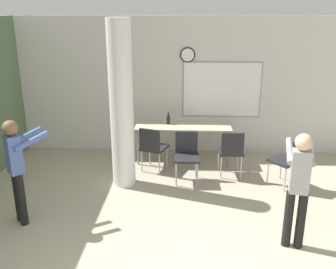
{
  "coord_description": "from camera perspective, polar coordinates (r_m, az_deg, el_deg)",
  "views": [
    {
      "loc": [
        0.04,
        -2.63,
        2.9
      ],
      "look_at": [
        -0.23,
        2.67,
        1.13
      ],
      "focal_mm": 40.0,
      "sensor_mm": 36.0,
      "label": 1
    }
  ],
  "objects": [
    {
      "name": "chair_table_front",
      "position": [
        6.59,
        2.84,
        -2.87
      ],
      "size": [
        0.45,
        0.45,
        0.87
      ],
      "color": "#232328",
      "rests_on": "ground_plane"
    },
    {
      "name": "person_playing_side",
      "position": [
        4.89,
        19.3,
        -6.81
      ],
      "size": [
        0.41,
        0.63,
        1.53
      ],
      "color": "black",
      "rests_on": "ground_plane"
    },
    {
      "name": "bottle_on_table",
      "position": [
        7.44,
        0.04,
        2.3
      ],
      "size": [
        0.07,
        0.07,
        0.24
      ],
      "color": "black",
      "rests_on": "folding_table"
    },
    {
      "name": "chair_table_right",
      "position": [
        6.83,
        9.57,
        -2.31
      ],
      "size": [
        0.46,
        0.46,
        0.87
      ],
      "color": "#232328",
      "rests_on": "ground_plane"
    },
    {
      "name": "folding_table",
      "position": [
        7.42,
        2.33,
        1.12
      ],
      "size": [
        1.88,
        0.69,
        0.74
      ],
      "color": "beige",
      "rests_on": "ground_plane"
    },
    {
      "name": "wall_back",
      "position": [
        7.83,
        2.68,
        7.35
      ],
      "size": [
        8.0,
        0.15,
        2.8
      ],
      "color": "silver",
      "rests_on": "ground_plane"
    },
    {
      "name": "support_pillar",
      "position": [
        6.21,
        -7.1,
        4.32
      ],
      "size": [
        0.39,
        0.39,
        2.8
      ],
      "color": "white",
      "rests_on": "ground_plane"
    },
    {
      "name": "chair_table_left",
      "position": [
        6.94,
        -2.36,
        -1.73
      ],
      "size": [
        0.56,
        0.56,
        0.87
      ],
      "color": "#232328",
      "rests_on": "ground_plane"
    },
    {
      "name": "person_watching_back",
      "position": [
        5.54,
        -22.02,
        -4.19
      ],
      "size": [
        0.59,
        0.57,
        1.52
      ],
      "color": "black",
      "rests_on": "ground_plane"
    },
    {
      "name": "chair_mid_room",
      "position": [
        6.66,
        17.84,
        -3.54
      ],
      "size": [
        0.62,
        0.62,
        0.87
      ],
      "color": "#232328",
      "rests_on": "ground_plane"
    }
  ]
}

